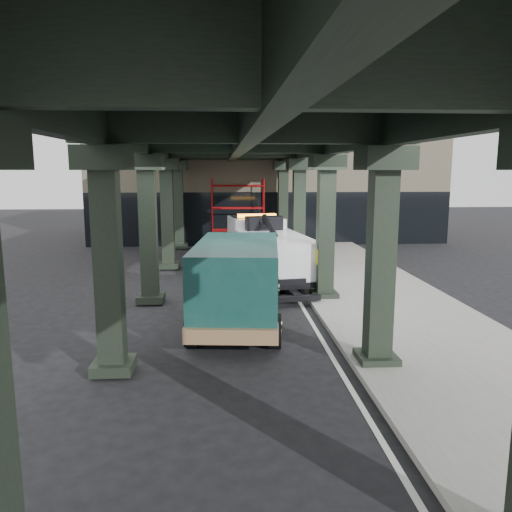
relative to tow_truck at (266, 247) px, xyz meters
name	(u,v)px	position (x,y,z in m)	size (l,w,h in m)	color
ground	(254,318)	(-0.88, -5.92, -1.31)	(90.00, 90.00, 0.00)	black
sidewalk	(377,297)	(3.62, -3.92, -1.23)	(5.00, 40.00, 0.15)	gray
lane_stripe	(298,300)	(0.82, -3.92, -1.30)	(0.12, 38.00, 0.01)	silver
viaduct	(237,140)	(-1.28, -3.92, 4.15)	(7.40, 32.00, 6.40)	black
building	(264,177)	(1.12, 14.08, 2.69)	(22.00, 10.00, 8.00)	#C6B793
scaffolding	(238,211)	(-0.88, 8.73, 0.80)	(3.08, 0.88, 4.00)	#B30E10
tow_truck	(266,247)	(0.00, 0.00, 0.00)	(3.33, 8.40, 2.68)	black
towed_van	(238,280)	(-1.37, -6.50, 0.03)	(2.96, 6.33, 2.49)	#11403B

